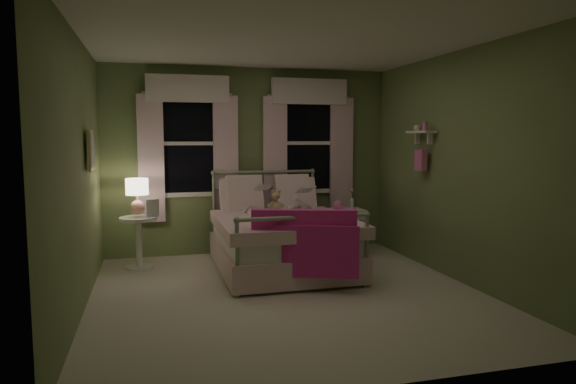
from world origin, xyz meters
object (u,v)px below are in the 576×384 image
object	(u,v)px
bed	(281,238)
nightstand_right	(345,216)
teddy_bear	(276,203)
child_right	(293,190)
child_left	(252,189)
nightstand_left	(138,235)
table_lamp	(137,193)

from	to	relation	value
bed	nightstand_right	world-z (taller)	bed
teddy_bear	nightstand_right	size ratio (longest dim) A/B	0.46
child_right	bed	bearing A→B (deg)	45.04
child_left	nightstand_left	bearing A→B (deg)	7.34
child_right	teddy_bear	distance (m)	0.35
bed	nightstand_right	size ratio (longest dim) A/B	3.18
bed	nightstand_right	bearing A→B (deg)	24.06
child_left	child_right	distance (m)	0.56
nightstand_right	teddy_bear	bearing A→B (deg)	-169.20
child_right	table_lamp	distance (m)	1.99
bed	teddy_bear	bearing A→B (deg)	90.00
child_left	nightstand_right	distance (m)	1.37
teddy_bear	table_lamp	xyz separation A→B (m)	(-1.71, 0.21, 0.16)
child_left	teddy_bear	xyz separation A→B (m)	(0.28, -0.16, -0.17)
child_right	teddy_bear	world-z (taller)	child_right
child_left	nightstand_left	size ratio (longest dim) A/B	1.21
child_right	table_lamp	xyz separation A→B (m)	(-1.99, 0.05, 0.01)
nightstand_right	table_lamp	bearing A→B (deg)	179.68
teddy_bear	nightstand_left	distance (m)	1.76
bed	teddy_bear	xyz separation A→B (m)	(-0.00, 0.26, 0.41)
nightstand_right	child_right	bearing A→B (deg)	-177.10
nightstand_left	bed	bearing A→B (deg)	-15.55
child_right	teddy_bear	xyz separation A→B (m)	(-0.28, -0.16, -0.15)
child_left	table_lamp	world-z (taller)	child_left
child_left	nightstand_left	distance (m)	1.53
child_left	bed	bearing A→B (deg)	133.08
child_left	child_right	bearing A→B (deg)	-170.52
child_left	nightstand_left	world-z (taller)	child_left
teddy_bear	child_right	bearing A→B (deg)	29.50
bed	table_lamp	size ratio (longest dim) A/B	4.51
nightstand_left	teddy_bear	bearing A→B (deg)	-7.07
nightstand_right	child_left	bearing A→B (deg)	-178.34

